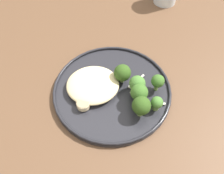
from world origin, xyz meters
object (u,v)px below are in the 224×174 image
(seared_scallop_tilted_round, at_px, (87,86))
(broccoli_floret_left_leaning, at_px, (157,103))
(seared_scallop_right_edge, at_px, (101,80))
(broccoli_floret_beside_noodles, at_px, (122,73))
(seared_scallop_half_hidden, at_px, (92,74))
(broccoli_floret_near_rim, at_px, (140,106))
(seared_scallop_rear_pale, at_px, (83,104))
(broccoli_floret_tall_stalk, at_px, (136,84))
(seared_scallop_on_noodles, at_px, (100,93))
(broccoli_floret_rear_charred, at_px, (158,81))
(broccoli_floret_front_edge, at_px, (141,93))
(dinner_plate, at_px, (112,90))

(seared_scallop_tilted_round, distance_m, broccoli_floret_left_leaning, 0.17)
(seared_scallop_right_edge, height_order, broccoli_floret_beside_noodles, broccoli_floret_beside_noodles)
(seared_scallop_half_hidden, relative_size, broccoli_floret_near_rim, 0.44)
(seared_scallop_rear_pale, relative_size, broccoli_floret_beside_noodles, 0.57)
(seared_scallop_rear_pale, bearing_deg, broccoli_floret_tall_stalk, 14.96)
(seared_scallop_right_edge, height_order, broccoli_floret_tall_stalk, broccoli_floret_tall_stalk)
(seared_scallop_tilted_round, relative_size, broccoli_floret_left_leaning, 0.71)
(seared_scallop_tilted_round, height_order, broccoli_floret_left_leaning, broccoli_floret_left_leaning)
(seared_scallop_on_noodles, height_order, broccoli_floret_beside_noodles, broccoli_floret_beside_noodles)
(seared_scallop_on_noodles, xyz_separation_m, broccoli_floret_rear_charred, (0.14, 0.01, 0.02))
(seared_scallop_half_hidden, bearing_deg, broccoli_floret_beside_noodles, -13.19)
(seared_scallop_on_noodles, bearing_deg, seared_scallop_half_hidden, 106.21)
(seared_scallop_tilted_round, xyz_separation_m, broccoli_floret_tall_stalk, (0.12, -0.02, 0.02))
(broccoli_floret_near_rim, bearing_deg, seared_scallop_on_noodles, 147.44)
(broccoli_floret_rear_charred, distance_m, broccoli_floret_front_edge, 0.06)
(broccoli_floret_beside_noodles, height_order, broccoli_floret_front_edge, broccoli_floret_front_edge)
(broccoli_floret_tall_stalk, xyz_separation_m, broccoli_floret_front_edge, (0.01, -0.03, 0.00))
(seared_scallop_rear_pale, relative_size, broccoli_floret_left_leaning, 0.76)
(seared_scallop_on_noodles, bearing_deg, broccoli_floret_left_leaning, -19.19)
(dinner_plate, bearing_deg, broccoli_floret_near_rim, -52.56)
(seared_scallop_right_edge, xyz_separation_m, seared_scallop_tilted_round, (-0.04, -0.02, -0.00))
(seared_scallop_on_noodles, height_order, broccoli_floret_front_edge, broccoli_floret_front_edge)
(dinner_plate, distance_m, broccoli_floret_front_edge, 0.08)
(broccoli_floret_tall_stalk, relative_size, broccoli_floret_left_leaning, 1.30)
(seared_scallop_half_hidden, height_order, seared_scallop_rear_pale, seared_scallop_half_hidden)
(seared_scallop_tilted_round, relative_size, seared_scallop_rear_pale, 0.92)
(seared_scallop_right_edge, xyz_separation_m, broccoli_floret_front_edge, (0.09, -0.06, 0.03))
(seared_scallop_right_edge, bearing_deg, seared_scallop_half_hidden, 141.99)
(seared_scallop_right_edge, relative_size, broccoli_floret_rear_charred, 0.60)
(broccoli_floret_near_rim, bearing_deg, seared_scallop_half_hidden, 132.10)
(broccoli_floret_tall_stalk, bearing_deg, broccoli_floret_rear_charred, 4.20)
(broccoli_floret_beside_noodles, relative_size, broccoli_floret_near_rim, 0.95)
(seared_scallop_half_hidden, bearing_deg, broccoli_floret_left_leaning, -35.74)
(seared_scallop_on_noodles, distance_m, seared_scallop_right_edge, 0.04)
(dinner_plate, distance_m, broccoli_floret_rear_charred, 0.11)
(broccoli_floret_tall_stalk, relative_size, broccoli_floret_near_rim, 0.92)
(broccoli_floret_beside_noodles, relative_size, broccoli_floret_left_leaning, 1.34)
(seared_scallop_on_noodles, bearing_deg, seared_scallop_rear_pale, -145.97)
(broccoli_floret_beside_noodles, xyz_separation_m, broccoli_floret_rear_charred, (0.08, -0.03, -0.00))
(seared_scallop_right_edge, height_order, broccoli_floret_front_edge, broccoli_floret_front_edge)
(seared_scallop_half_hidden, relative_size, broccoli_floret_front_edge, 0.43)
(broccoli_floret_tall_stalk, height_order, broccoli_floret_rear_charred, broccoli_floret_tall_stalk)
(broccoli_floret_beside_noodles, bearing_deg, seared_scallop_on_noodles, -143.85)
(seared_scallop_right_edge, distance_m, broccoli_floret_rear_charred, 0.14)
(seared_scallop_on_noodles, bearing_deg, broccoli_floret_near_rim, -32.56)
(dinner_plate, bearing_deg, broccoli_floret_front_edge, -32.45)
(seared_scallop_rear_pale, height_order, broccoli_floret_beside_noodles, broccoli_floret_beside_noodles)
(seared_scallop_right_edge, distance_m, broccoli_floret_near_rim, 0.13)
(seared_scallop_on_noodles, distance_m, seared_scallop_tilted_round, 0.04)
(seared_scallop_tilted_round, distance_m, broccoli_floret_beside_noodles, 0.09)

